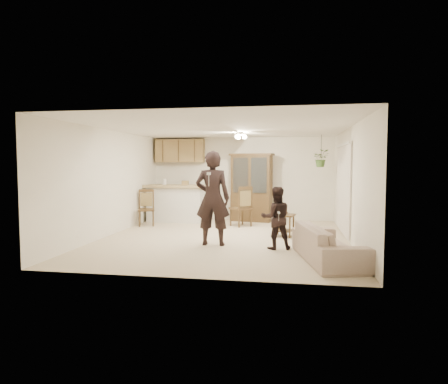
% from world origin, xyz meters
% --- Properties ---
extents(floor, '(6.50, 6.50, 0.00)m').
position_xyz_m(floor, '(0.00, 0.00, 0.00)').
color(floor, beige).
rests_on(floor, ground).
extents(ceiling, '(5.50, 6.50, 0.02)m').
position_xyz_m(ceiling, '(0.00, 0.00, 2.50)').
color(ceiling, silver).
rests_on(ceiling, wall_back).
extents(wall_back, '(5.50, 0.02, 2.50)m').
position_xyz_m(wall_back, '(0.00, 3.25, 1.25)').
color(wall_back, silver).
rests_on(wall_back, ground).
extents(wall_front, '(5.50, 0.02, 2.50)m').
position_xyz_m(wall_front, '(0.00, -3.25, 1.25)').
color(wall_front, silver).
rests_on(wall_front, ground).
extents(wall_left, '(0.02, 6.50, 2.50)m').
position_xyz_m(wall_left, '(-2.75, 0.00, 1.25)').
color(wall_left, silver).
rests_on(wall_left, ground).
extents(wall_right, '(0.02, 6.50, 2.50)m').
position_xyz_m(wall_right, '(2.75, 0.00, 1.25)').
color(wall_right, silver).
rests_on(wall_right, ground).
extents(breakfast_bar, '(1.60, 0.55, 1.00)m').
position_xyz_m(breakfast_bar, '(-1.85, 2.35, 0.50)').
color(breakfast_bar, silver).
rests_on(breakfast_bar, floor).
extents(bar_top, '(1.75, 0.70, 0.08)m').
position_xyz_m(bar_top, '(-1.85, 2.35, 1.05)').
color(bar_top, tan).
rests_on(bar_top, breakfast_bar).
extents(upper_cabinets, '(1.50, 0.34, 0.70)m').
position_xyz_m(upper_cabinets, '(-1.90, 3.07, 2.10)').
color(upper_cabinets, olive).
rests_on(upper_cabinets, wall_back).
extents(vertical_blinds, '(0.06, 2.30, 2.10)m').
position_xyz_m(vertical_blinds, '(2.71, 0.90, 1.10)').
color(vertical_blinds, beige).
rests_on(vertical_blinds, wall_right).
extents(ceiling_fixture, '(0.36, 0.36, 0.20)m').
position_xyz_m(ceiling_fixture, '(0.20, 1.20, 2.40)').
color(ceiling_fixture, '#FFECBF').
rests_on(ceiling_fixture, ceiling).
extents(hanging_plant, '(0.43, 0.37, 0.48)m').
position_xyz_m(hanging_plant, '(2.30, 2.40, 1.85)').
color(hanging_plant, '#365B24').
rests_on(hanging_plant, ceiling).
extents(plant_cord, '(0.01, 0.01, 0.65)m').
position_xyz_m(plant_cord, '(2.30, 2.40, 2.17)').
color(plant_cord, black).
rests_on(plant_cord, ceiling).
extents(sofa, '(1.10, 1.98, 0.73)m').
position_xyz_m(sofa, '(2.14, -1.79, 0.37)').
color(sofa, beige).
rests_on(sofa, floor).
extents(adult, '(0.67, 0.46, 1.80)m').
position_xyz_m(adult, '(-0.11, -0.79, 0.90)').
color(adult, black).
rests_on(adult, floor).
extents(child, '(0.75, 0.64, 1.35)m').
position_xyz_m(child, '(1.21, -0.96, 0.68)').
color(child, black).
rests_on(child, floor).
extents(china_hutch, '(1.34, 0.71, 2.00)m').
position_xyz_m(china_hutch, '(0.34, 2.86, 0.99)').
color(china_hutch, '#332312').
rests_on(china_hutch, floor).
extents(side_table, '(0.57, 0.57, 0.58)m').
position_xyz_m(side_table, '(1.33, 0.47, 0.27)').
color(side_table, '#332312').
rests_on(side_table, floor).
extents(chair_bar, '(0.56, 0.56, 0.99)m').
position_xyz_m(chair_bar, '(-2.43, 1.50, 0.28)').
color(chair_bar, '#332312').
rests_on(chair_bar, floor).
extents(chair_hutch_left, '(0.62, 0.62, 0.99)m').
position_xyz_m(chair_hutch_left, '(0.29, 2.90, 0.28)').
color(chair_hutch_left, '#332312').
rests_on(chair_hutch_left, floor).
extents(chair_hutch_right, '(0.68, 0.68, 1.09)m').
position_xyz_m(chair_hutch_right, '(0.15, 1.85, 0.31)').
color(chair_hutch_right, '#332312').
rests_on(chair_hutch_right, floor).
extents(controller_adult, '(0.06, 0.17, 0.05)m').
position_xyz_m(controller_adult, '(-0.10, -1.25, 1.51)').
color(controller_adult, silver).
rests_on(controller_adult, adult).
extents(controller_child, '(0.06, 0.11, 0.03)m').
position_xyz_m(controller_child, '(1.27, -1.24, 0.76)').
color(controller_child, silver).
rests_on(controller_child, child).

